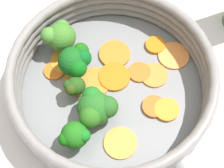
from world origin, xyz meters
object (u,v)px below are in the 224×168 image
object	(u,v)px
carrot_slice_1	(78,83)
broccoli_floret_1	(59,37)
carrot_slice_0	(114,77)
broccoli_floret_4	(95,108)
carrot_slice_8	(139,72)
carrot_slice_4	(167,110)
broccoli_floret_3	(75,136)
skillet	(112,91)
carrot_slice_6	(155,45)
broccoli_floret_0	(75,61)
carrot_slice_12	(154,75)
broccoli_floret_2	(74,87)
carrot_slice_5	(65,61)
carrot_slice_3	(54,71)
carrot_slice_2	(174,56)
carrot_slice_7	(120,143)
carrot_slice_9	(154,107)
carrot_slice_11	(95,82)
carrot_slice_10	(115,54)

from	to	relation	value
carrot_slice_1	broccoli_floret_1	size ratio (longest dim) A/B	0.79
carrot_slice_0	broccoli_floret_4	size ratio (longest dim) A/B	0.82
carrot_slice_8	carrot_slice_4	bearing A→B (deg)	-16.83
carrot_slice_8	broccoli_floret_3	bearing A→B (deg)	-87.07
skillet	broccoli_floret_3	xyz separation A→B (m)	(0.02, -0.09, 0.04)
carrot_slice_6	broccoli_floret_0	distance (m)	0.13
broccoli_floret_0	broccoli_floret_4	distance (m)	0.08
carrot_slice_8	carrot_slice_12	bearing A→B (deg)	29.17
broccoli_floret_3	broccoli_floret_2	bearing A→B (deg)	135.90
carrot_slice_5	broccoli_floret_3	distance (m)	0.13
carrot_slice_3	broccoli_floret_4	xyz separation A→B (m)	(0.10, -0.01, 0.03)
carrot_slice_2	broccoli_floret_3	xyz separation A→B (m)	(-0.01, -0.20, 0.03)
carrot_slice_3	carrot_slice_6	distance (m)	0.16
carrot_slice_2	broccoli_floret_4	distance (m)	0.16
broccoli_floret_1	carrot_slice_12	bearing A→B (deg)	23.95
carrot_slice_0	carrot_slice_3	xyz separation A→B (m)	(-0.07, -0.05, -0.00)
skillet	carrot_slice_7	world-z (taller)	carrot_slice_7
broccoli_floret_0	broccoli_floret_3	distance (m)	0.11
broccoli_floret_1	broccoli_floret_2	distance (m)	0.08
carrot_slice_9	broccoli_floret_3	world-z (taller)	broccoli_floret_3
carrot_slice_2	carrot_slice_6	world-z (taller)	carrot_slice_6
carrot_slice_6	broccoli_floret_1	distance (m)	0.15
carrot_slice_7	carrot_slice_9	bearing A→B (deg)	90.15
carrot_slice_0	carrot_slice_11	distance (m)	0.03
carrot_slice_3	broccoli_floret_0	world-z (taller)	broccoli_floret_0
broccoli_floret_2	broccoli_floret_4	xyz separation A→B (m)	(0.05, -0.00, 0.01)
carrot_slice_4	skillet	bearing A→B (deg)	-161.81
carrot_slice_9	carrot_slice_11	xyz separation A→B (m)	(-0.09, -0.03, -0.00)
carrot_slice_3	broccoli_floret_3	xyz separation A→B (m)	(0.10, -0.06, 0.03)
broccoli_floret_3	skillet	bearing A→B (deg)	101.92
carrot_slice_5	broccoli_floret_2	xyz separation A→B (m)	(0.05, -0.03, 0.02)
carrot_slice_7	carrot_slice_8	xyz separation A→B (m)	(-0.05, 0.10, 0.00)
carrot_slice_5	carrot_slice_7	size ratio (longest dim) A/B	0.96
carrot_slice_3	carrot_slice_12	world-z (taller)	same
carrot_slice_3	carrot_slice_10	xyz separation A→B (m)	(0.05, 0.08, 0.00)
skillet	carrot_slice_12	size ratio (longest dim) A/B	6.81
carrot_slice_4	carrot_slice_11	bearing A→B (deg)	-161.22
carrot_slice_3	carrot_slice_6	size ratio (longest dim) A/B	1.02
skillet	carrot_slice_9	bearing A→B (deg)	15.91
carrot_slice_11	skillet	bearing A→B (deg)	20.63
carrot_slice_2	broccoli_floret_3	world-z (taller)	broccoli_floret_3
carrot_slice_5	carrot_slice_8	world-z (taller)	same
skillet	carrot_slice_10	size ratio (longest dim) A/B	5.78
carrot_slice_6	carrot_slice_7	world-z (taller)	carrot_slice_6
carrot_slice_0	carrot_slice_2	size ratio (longest dim) A/B	0.98
skillet	carrot_slice_11	distance (m)	0.03
carrot_slice_1	carrot_slice_12	xyz separation A→B (m)	(0.07, 0.09, -0.00)
broccoli_floret_3	broccoli_floret_4	world-z (taller)	broccoli_floret_4
skillet	carrot_slice_6	distance (m)	0.10
carrot_slice_5	broccoli_floret_4	distance (m)	0.11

